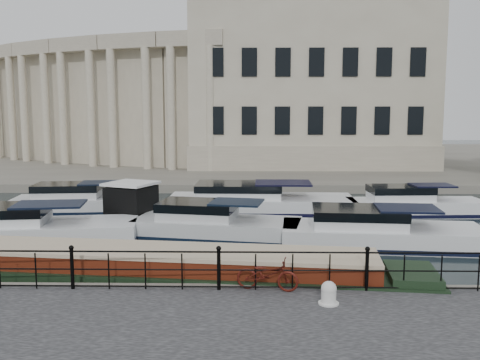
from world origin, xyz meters
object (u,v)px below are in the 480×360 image
bicycle (267,274)px  mooring_bollard (329,293)px  narrowboat (149,275)px  harbour_hut (132,207)px

bicycle → mooring_bollard: bearing=-111.9°
narrowboat → harbour_hut: (-2.36, 8.32, 0.59)m
mooring_bollard → bicycle: bearing=146.4°
mooring_bollard → narrowboat: (-5.07, 2.84, -0.46)m
mooring_bollard → narrowboat: size_ratio=0.03×
bicycle → narrowboat: (-3.56, 1.84, -0.63)m
bicycle → harbour_hut: harbour_hut is taller
bicycle → narrowboat: size_ratio=0.10×
bicycle → narrowboat: bicycle is taller
mooring_bollard → narrowboat: narrowboat is taller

